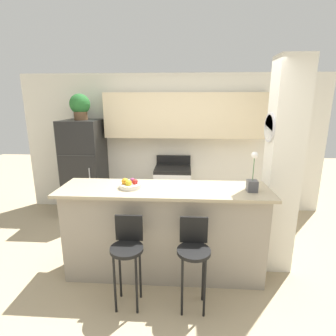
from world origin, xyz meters
The scene contains 12 objects.
ground_plane centered at (0.00, 0.00, 0.00)m, with size 14.00×14.00×0.00m, color tan.
wall_back centered at (0.10, 1.98, 1.52)m, with size 5.60×0.38×2.55m.
pillar_right centered at (1.38, 0.23, 1.28)m, with size 0.38×0.33×2.55m.
counter_bar centered at (0.00, 0.00, 0.55)m, with size 2.42×0.66×1.10m.
refrigerator centered at (-1.57, 1.65, 0.87)m, with size 0.66×0.72×1.75m.
stove_range centered at (0.02, 1.71, 0.46)m, with size 0.64×0.61×1.07m.
bar_stool_left centered at (-0.33, -0.53, 0.62)m, with size 0.33×0.33×0.94m.
bar_stool_right centered at (0.33, -0.53, 0.62)m, with size 0.33×0.33×0.94m.
potted_plant_on_fridge centered at (-1.57, 1.65, 1.99)m, with size 0.35×0.35×0.44m.
orchid_vase centered at (0.97, -0.05, 1.23)m, with size 0.11×0.11×0.44m.
fruit_bowl centered at (-0.39, -0.02, 1.14)m, with size 0.26×0.26×0.12m.
trash_bin centered at (-1.02, 1.40, 0.19)m, with size 0.28×0.28×0.38m.
Camera 1 is at (0.22, -2.84, 2.07)m, focal length 28.00 mm.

